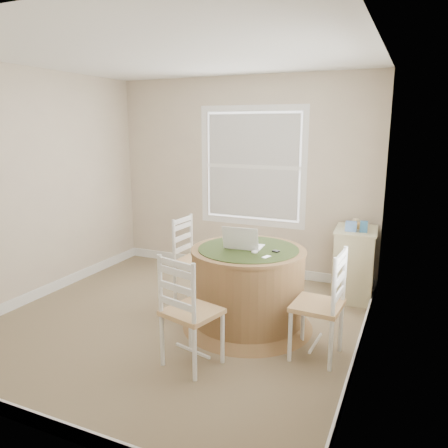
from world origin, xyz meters
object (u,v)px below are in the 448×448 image
at_px(chair_left, 196,261).
at_px(corner_chest, 354,263).
at_px(round_table, 248,284).
at_px(chair_near, 192,311).
at_px(laptop, 244,245).
at_px(chair_right, 317,305).

xyz_separation_m(chair_left, corner_chest, (1.63, 0.83, -0.06)).
xyz_separation_m(round_table, chair_near, (-0.16, -0.87, 0.04)).
height_order(chair_left, corner_chest, chair_left).
distance_m(chair_near, corner_chest, 2.31).
height_order(laptop, corner_chest, laptop).
bearing_deg(chair_right, chair_left, -111.31).
distance_m(round_table, chair_near, 0.89).
height_order(chair_right, laptop, laptop).
xyz_separation_m(laptop, corner_chest, (0.91, 1.19, -0.42)).
distance_m(round_table, chair_left, 0.86).
relative_size(laptop, corner_chest, 0.45).
distance_m(chair_left, corner_chest, 1.83).
relative_size(chair_left, chair_right, 1.00).
bearing_deg(chair_right, corner_chest, 179.25).
distance_m(chair_left, laptop, 0.88).
relative_size(chair_left, chair_near, 1.00).
bearing_deg(chair_near, round_table, -85.64).
height_order(chair_near, corner_chest, chair_near).
xyz_separation_m(chair_near, chair_right, (0.92, 0.55, 0.00)).
xyz_separation_m(chair_right, laptop, (-0.81, 0.32, 0.36)).
xyz_separation_m(chair_near, corner_chest, (1.02, 2.07, -0.06)).
height_order(chair_left, laptop, laptop).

